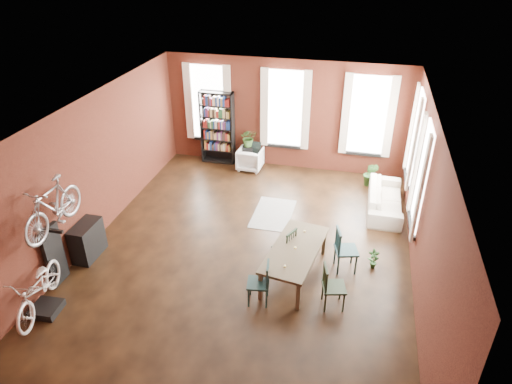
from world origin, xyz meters
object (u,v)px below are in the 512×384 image
(dining_table, at_px, (295,262))
(bicycle_floor, at_px, (33,271))
(cream_sofa, at_px, (386,195))
(bookshelf, at_px, (218,128))
(white_armchair, at_px, (250,158))
(dining_chair_a, at_px, (258,283))
(dining_chair_b, at_px, (284,246))
(dining_chair_c, at_px, (334,287))
(console_table, at_px, (87,240))
(plant_stand, at_px, (248,155))
(dining_chair_d, at_px, (346,250))
(bike_trainer, at_px, (46,309))

(dining_table, height_order, bicycle_floor, bicycle_floor)
(cream_sofa, bearing_deg, bookshelf, 71.05)
(bookshelf, distance_m, white_armchair, 1.33)
(dining_chair_a, bearing_deg, dining_chair_b, 160.09)
(bicycle_floor, bearing_deg, cream_sofa, 27.65)
(dining_table, distance_m, cream_sofa, 3.58)
(white_armchair, bearing_deg, cream_sofa, 162.19)
(dining_chair_a, distance_m, dining_chair_b, 1.30)
(dining_chair_a, relative_size, dining_chair_c, 0.98)
(dining_table, height_order, dining_chair_b, dining_chair_b)
(dining_chair_c, relative_size, console_table, 1.13)
(dining_chair_c, height_order, plant_stand, dining_chair_c)
(dining_chair_b, height_order, cream_sofa, dining_chair_b)
(bookshelf, bearing_deg, dining_chair_b, -57.14)
(dining_chair_d, bearing_deg, plant_stand, 20.56)
(bookshelf, bearing_deg, console_table, -103.83)
(dining_chair_d, relative_size, cream_sofa, 0.46)
(cream_sofa, height_order, console_table, cream_sofa)
(dining_chair_b, bearing_deg, cream_sofa, 167.54)
(cream_sofa, xyz_separation_m, bike_trainer, (-6.09, -5.22, -0.33))
(dining_chair_a, bearing_deg, plant_stand, -172.21)
(dining_chair_d, distance_m, bike_trainer, 5.89)
(dining_table, relative_size, dining_chair_c, 2.18)
(dining_chair_b, xyz_separation_m, dining_chair_c, (1.13, -1.06, 0.02))
(dining_table, relative_size, bookshelf, 0.89)
(dining_chair_b, bearing_deg, white_armchair, -131.83)
(dining_chair_b, bearing_deg, bike_trainer, -33.41)
(cream_sofa, relative_size, console_table, 2.60)
(bike_trainer, bearing_deg, bookshelf, 80.67)
(dining_chair_b, height_order, console_table, dining_chair_b)
(bike_trainer, bearing_deg, dining_chair_b, 31.81)
(dining_table, bearing_deg, console_table, -166.05)
(cream_sofa, distance_m, bicycle_floor, 8.07)
(bookshelf, relative_size, white_armchair, 3.08)
(cream_sofa, distance_m, bike_trainer, 8.03)
(dining_chair_d, bearing_deg, cream_sofa, -32.75)
(dining_chair_c, height_order, bicycle_floor, bicycle_floor)
(dining_chair_a, relative_size, plant_stand, 1.46)
(dining_chair_d, xyz_separation_m, white_armchair, (-3.07, 4.07, -0.13))
(bookshelf, height_order, bike_trainer, bookshelf)
(dining_chair_c, distance_m, dining_chair_d, 1.16)
(dining_chair_a, height_order, dining_chair_d, dining_chair_d)
(dining_chair_c, bearing_deg, plant_stand, 14.67)
(bookshelf, bearing_deg, dining_chair_a, -65.47)
(dining_chair_b, bearing_deg, plant_stand, -131.79)
(bookshelf, bearing_deg, dining_chair_c, -54.01)
(dining_chair_d, bearing_deg, dining_chair_c, 157.10)
(dining_chair_b, xyz_separation_m, console_table, (-4.15, -0.76, -0.03))
(dining_chair_a, distance_m, dining_chair_c, 1.40)
(console_table, bearing_deg, white_armchair, 64.48)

